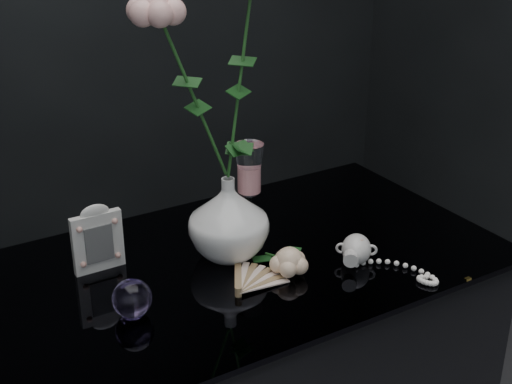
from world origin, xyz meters
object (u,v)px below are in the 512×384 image
loose_rose (289,261)px  pearl_jar (356,248)px  vase (229,218)px  wine_glass (249,189)px  picture_frame (97,238)px  paperweight (132,298)px

loose_rose → pearl_jar: 0.14m
vase → wine_glass: (0.09, 0.07, 0.02)m
wine_glass → vase: bearing=-141.9°
wine_glass → picture_frame: size_ratio=1.44×
paperweight → picture_frame: bearing=88.2°
wine_glass → loose_rose: wine_glass is taller
pearl_jar → picture_frame: bearing=-169.3°
vase → loose_rose: (0.06, -0.12, -0.06)m
picture_frame → wine_glass: bearing=-2.4°
wine_glass → pearl_jar: 0.25m
wine_glass → pearl_jar: wine_glass is taller
vase → picture_frame: vase is taller
vase → picture_frame: 0.25m
picture_frame → pearl_jar: (0.44, -0.23, -0.04)m
wine_glass → loose_rose: (-0.02, -0.19, -0.07)m
vase → loose_rose: vase is taller
loose_rose → picture_frame: bearing=131.6°
picture_frame → paperweight: bearing=-92.0°
picture_frame → paperweight: 0.18m
loose_rose → paperweight: bearing=161.4°
picture_frame → pearl_jar: 0.50m
paperweight → wine_glass: bearing=26.9°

